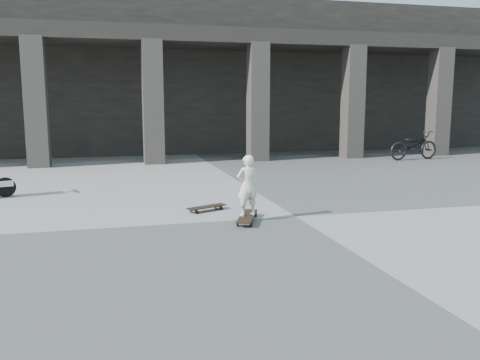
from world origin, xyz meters
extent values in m
plane|color=#4D4D4B|center=(0.00, 0.00, 0.00)|extent=(90.00, 90.00, 0.00)
cube|color=black|center=(0.00, 14.00, 3.00)|extent=(28.00, 6.00, 6.00)
cube|color=black|center=(0.00, 9.60, 4.20)|extent=(28.00, 2.80, 0.50)
cube|color=#312F29|center=(-5.36, 8.50, 2.00)|extent=(0.65, 0.65, 4.00)
cube|color=#312F29|center=(-1.79, 8.50, 2.00)|extent=(0.65, 0.65, 4.00)
cube|color=#312F29|center=(1.79, 8.50, 2.00)|extent=(0.65, 0.65, 4.00)
cube|color=#312F29|center=(5.36, 8.50, 2.00)|extent=(0.65, 0.65, 4.00)
cube|color=#312F29|center=(8.93, 8.50, 2.00)|extent=(0.65, 0.65, 4.00)
cube|color=black|center=(-0.94, -0.13, 0.09)|extent=(0.63, 1.06, 0.02)
cube|color=#B2B2B7|center=(-0.80, 0.21, 0.05)|extent=(0.22, 0.14, 0.03)
cube|color=#B2B2B7|center=(-1.09, -0.47, 0.05)|extent=(0.22, 0.14, 0.03)
cylinder|color=black|center=(-0.90, 0.25, 0.04)|extent=(0.06, 0.08, 0.08)
cylinder|color=black|center=(-0.70, 0.17, 0.04)|extent=(0.06, 0.08, 0.08)
cylinder|color=black|center=(-1.19, -0.42, 0.04)|extent=(0.06, 0.08, 0.08)
cylinder|color=black|center=(-0.99, -0.51, 0.04)|extent=(0.06, 0.08, 0.08)
cube|color=black|center=(-1.47, 0.85, 0.08)|extent=(0.81, 0.50, 0.02)
cube|color=#B2B2B7|center=(-1.22, 0.97, 0.04)|extent=(0.12, 0.18, 0.03)
cube|color=#B2B2B7|center=(-1.73, 0.74, 0.04)|extent=(0.12, 0.18, 0.03)
cylinder|color=black|center=(-1.26, 1.05, 0.03)|extent=(0.08, 0.06, 0.07)
cylinder|color=black|center=(-1.18, 0.89, 0.03)|extent=(0.08, 0.06, 0.07)
cylinder|color=black|center=(-1.77, 0.82, 0.03)|extent=(0.08, 0.06, 0.07)
cylinder|color=black|center=(-1.69, 0.66, 0.03)|extent=(0.08, 0.06, 0.07)
imported|color=silver|center=(-0.94, -0.13, 0.63)|extent=(0.43, 0.32, 1.05)
cylinder|color=black|center=(-5.43, 3.37, 0.21)|extent=(0.44, 0.21, 0.42)
cube|color=beige|center=(-5.43, 3.37, 0.30)|extent=(0.34, 0.22, 0.13)
imported|color=black|center=(7.15, 7.30, 0.51)|extent=(2.00, 0.88, 1.02)
camera|label=1|loc=(-3.21, -8.40, 2.08)|focal=38.00mm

